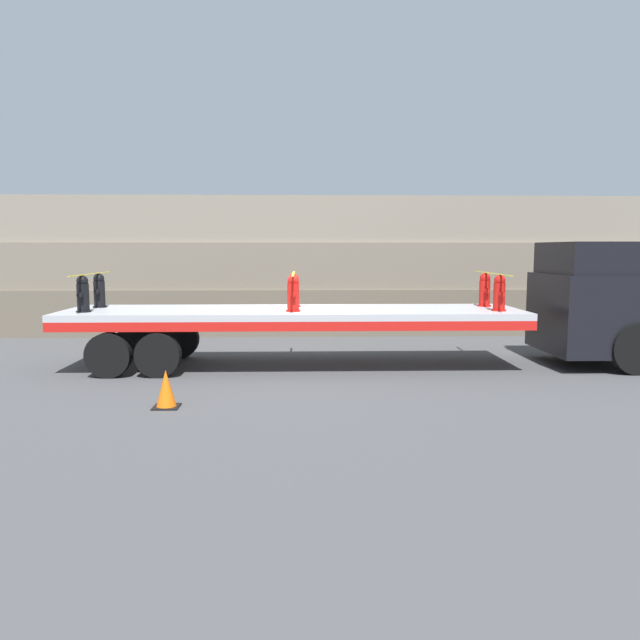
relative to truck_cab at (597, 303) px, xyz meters
name	(u,v)px	position (x,y,z in m)	size (l,w,h in m)	color
ground_plane	(294,366)	(-6.97, 0.00, -1.43)	(120.00, 120.00, 0.00)	#474749
rock_cliff	(296,265)	(-6.97, 6.41, 0.71)	(60.00, 3.30, 4.29)	#665B4C
truck_cab	(597,303)	(0.00, 0.00, 0.00)	(2.26, 2.64, 2.82)	black
flatbed_trailer	(263,320)	(-7.66, 0.00, -0.37)	(10.24, 2.59, 1.31)	#B2B2B7
fire_hydrant_black_near_0	(83,294)	(-11.49, -0.55, 0.26)	(0.32, 0.47, 0.79)	black
fire_hydrant_black_far_0	(99,291)	(-11.49, 0.55, 0.26)	(0.32, 0.47, 0.79)	black
fire_hydrant_red_near_1	(293,294)	(-6.97, -0.55, 0.26)	(0.32, 0.47, 0.79)	red
fire_hydrant_red_far_1	(294,291)	(-6.97, 0.55, 0.26)	(0.32, 0.47, 0.79)	red
fire_hydrant_red_near_2	(499,294)	(-2.45, -0.55, 0.26)	(0.32, 0.47, 0.79)	red
fire_hydrant_red_far_2	(485,290)	(-2.45, 0.55, 0.26)	(0.32, 0.47, 0.79)	red
cargo_strap_rear	(91,274)	(-11.49, 0.00, 0.68)	(0.05, 2.69, 0.01)	yellow
cargo_strap_middle	(293,274)	(-6.97, 0.00, 0.68)	(0.05, 2.69, 0.01)	yellow
cargo_strap_front	(492,274)	(-2.45, 0.00, 0.68)	(0.05, 2.69, 0.01)	yellow
traffic_cone	(166,389)	(-9.08, -3.69, -1.12)	(0.44, 0.44, 0.64)	black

